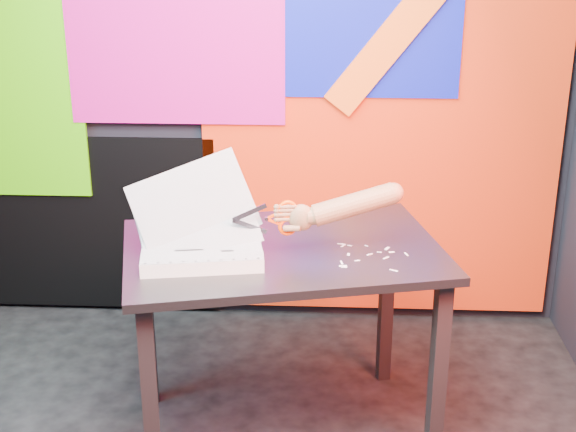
{
  "coord_description": "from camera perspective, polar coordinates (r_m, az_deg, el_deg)",
  "views": [
    {
      "loc": [
        0.41,
        -2.01,
        1.81
      ],
      "look_at": [
        0.29,
        0.5,
        0.87
      ],
      "focal_mm": 50.0,
      "sensor_mm": 36.0,
      "label": 1
    }
  ],
  "objects": [
    {
      "name": "scissors",
      "position": [
        2.63,
        -0.36,
        -0.16
      ],
      "size": [
        0.21,
        0.04,
        0.12
      ],
      "rotation": [
        0.0,
        0.0,
        0.16
      ],
      "color": "#A1A3AF",
      "rests_on": "printout_stack"
    },
    {
      "name": "work_table",
      "position": [
        2.79,
        -0.39,
        -4.16
      ],
      "size": [
        1.21,
        0.94,
        0.75
      ],
      "rotation": [
        0.0,
        0.0,
        0.23
      ],
      "color": "black",
      "rests_on": "ground"
    },
    {
      "name": "backdrop",
      "position": [
        3.6,
        -2.82,
        6.69
      ],
      "size": [
        2.88,
        0.05,
        2.08
      ],
      "color": "red",
      "rests_on": "ground"
    },
    {
      "name": "printout_stack",
      "position": [
        2.66,
        -6.19,
        -2.33
      ],
      "size": [
        0.48,
        0.35,
        0.37
      ],
      "rotation": [
        0.0,
        0.0,
        0.17
      ],
      "color": "white",
      "rests_on": "work_table"
    },
    {
      "name": "room",
      "position": [
        2.11,
        -8.57,
        7.63
      ],
      "size": [
        3.01,
        3.01,
        2.71
      ],
      "color": "black",
      "rests_on": "ground"
    },
    {
      "name": "hand_forearm",
      "position": [
        2.64,
        4.08,
        0.69
      ],
      "size": [
        0.42,
        0.12,
        0.16
      ],
      "rotation": [
        0.0,
        0.0,
        0.16
      ],
      "color": "#986B47",
      "rests_on": "work_table"
    },
    {
      "name": "paper_clippings",
      "position": [
        2.69,
        5.57,
        -2.83
      ],
      "size": [
        0.24,
        0.23,
        0.0
      ],
      "color": "white",
      "rests_on": "work_table"
    }
  ]
}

